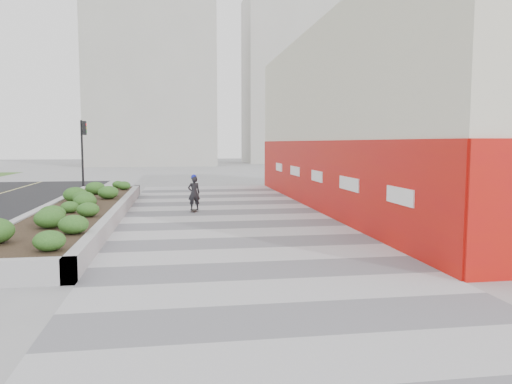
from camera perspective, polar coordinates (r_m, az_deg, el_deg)
The scene contains 9 objects.
ground at distance 12.90m, azimuth -0.29°, elevation -7.39°, with size 160.00×160.00×0.00m, color gray.
walkway at distance 15.81m, azimuth -1.93°, elevation -4.94°, with size 8.00×36.00×0.01m, color #A8A8AD.
building at distance 23.19m, azimuth 13.69°, elevation 8.13°, with size 6.04×24.08×8.00m.
planter at distance 19.91m, azimuth -19.33°, elevation -1.86°, with size 3.00×18.00×0.90m.
traffic_signal_near at distance 30.39m, azimuth -19.14°, elevation 5.06°, with size 0.33×0.28×4.20m.
distant_bldg_north_l at distance 67.86m, azimuth -11.76°, elevation 11.53°, with size 16.00×12.00×20.00m, color #ADAAA3.
distant_bldg_north_r at distance 74.92m, azimuth 4.25°, elevation 12.60°, with size 14.00×10.00×24.00m, color #ADAAA3.
manhole_cover at distance 15.87m, azimuth -0.14°, elevation -4.90°, with size 0.44×0.44×0.01m, color #595654.
skateboarder at distance 21.15m, azimuth -7.10°, elevation -0.11°, with size 0.59×0.74×1.59m.
Camera 1 is at (-1.89, -12.42, 2.91)m, focal length 35.00 mm.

